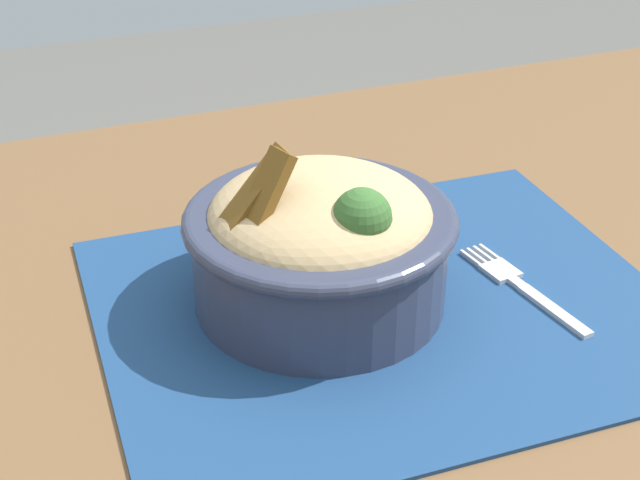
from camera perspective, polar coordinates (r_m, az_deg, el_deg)
table at (r=0.69m, az=2.25°, el=-10.40°), size 1.14×0.83×0.75m
placemat at (r=0.67m, az=3.89°, el=-4.05°), size 0.41×0.34×0.00m
bowl at (r=0.64m, az=0.02°, el=0.05°), size 0.19×0.19×0.13m
fork at (r=0.70m, az=12.02°, el=-2.68°), size 0.03×0.13×0.00m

